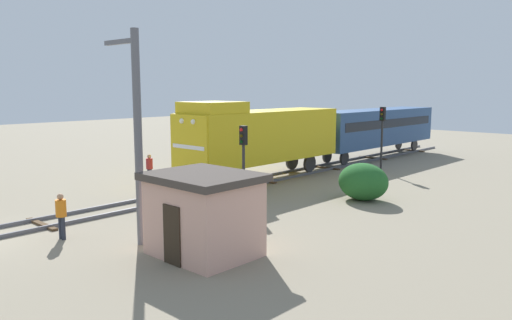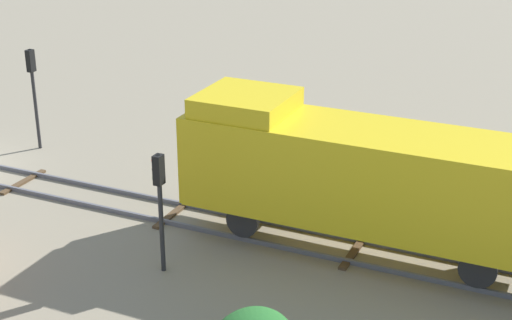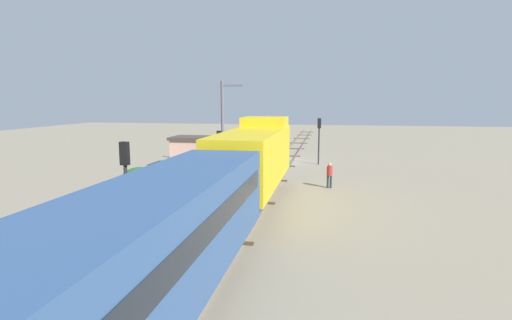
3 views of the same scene
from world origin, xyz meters
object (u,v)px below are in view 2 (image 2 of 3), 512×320
Objects in this scene: traffic_signal_mid at (159,191)px; worker_by_signal at (266,154)px; locomotive at (356,171)px; traffic_signal_near at (33,81)px.

worker_by_signal is (-7.60, 0.03, -1.62)m from traffic_signal_mid.
locomotive reaches higher than traffic_signal_near.
worker_by_signal is (-4.20, -4.81, -1.78)m from locomotive.
traffic_signal_near is 1.13× the size of traffic_signal_mid.
traffic_signal_near is 2.49× the size of worker_by_signal.
traffic_signal_near reaches higher than traffic_signal_mid.
worker_by_signal is (-1.00, 9.97, -1.94)m from traffic_signal_near.
traffic_signal_mid is at bearing 56.43° from traffic_signal_near.
locomotive is 2.75× the size of traffic_signal_near.
traffic_signal_mid is 2.20× the size of worker_by_signal.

